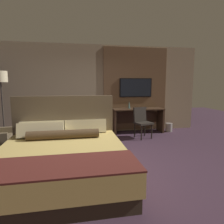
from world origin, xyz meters
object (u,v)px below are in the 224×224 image
bed (63,158)px  waste_bin (169,127)px  floor_lamp (1,83)px  desk (137,116)px  tv (136,88)px  vase_tall (129,105)px  desk_chair (142,120)px  book (143,108)px

bed → waste_bin: 4.27m
floor_lamp → desk: bearing=8.8°
tv → waste_bin: bearing=-18.1°
tv → vase_tall: bearing=-140.4°
desk → vase_tall: size_ratio=6.66×
bed → vase_tall: bed is taller
desk_chair → floor_lamp: floor_lamp is taller
desk → vase_tall: vase_tall is taller
bed → desk_chair: bearing=45.3°
bed → desk_chair: 3.08m
desk → waste_bin: (1.06, -0.11, -0.39)m
vase_tall → waste_bin: bearing=-4.8°
bed → vase_tall: bearing=55.2°
tv → bed: bearing=-126.2°
bed → vase_tall: size_ratio=9.26×
book → desk: bearing=166.6°
tv → floor_lamp: (-3.83, -0.83, 0.15)m
bed → vase_tall: (1.95, 2.82, 0.58)m
desk → floor_lamp: (-3.83, -0.59, 1.08)m
desk_chair → vase_tall: bearing=92.1°
tv → book: 0.72m
desk → floor_lamp: floor_lamp is taller
vase_tall → bed: bearing=-124.8°
bed → desk: bearing=51.6°
desk_chair → floor_lamp: 3.91m
desk → tv: (0.00, 0.23, 0.92)m
floor_lamp → book: size_ratio=7.92×
bed → tv: tv is taller
bed → book: bed is taller
tv → waste_bin: size_ratio=3.90×
floor_lamp → book: bearing=7.9°
waste_bin → tv: bearing=161.9°
floor_lamp → vase_tall: 3.67m
bed → floor_lamp: floor_lamp is taller
desk → vase_tall: bearing=-179.6°
tv → waste_bin: 1.72m
desk_chair → waste_bin: desk_chair is taller
bed → book: (2.41, 2.78, 0.47)m
desk → desk_chair: size_ratio=1.83×
bed → desk_chair: size_ratio=2.55×
desk_chair → waste_bin: (1.14, 0.52, -0.39)m
bed → waste_bin: (3.30, 2.70, -0.20)m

